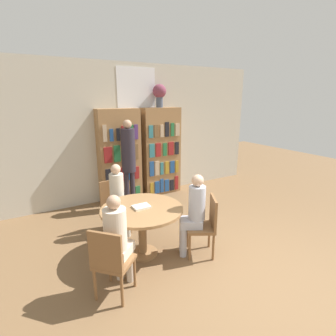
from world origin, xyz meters
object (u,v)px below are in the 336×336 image
object	(u,v)px
chair_far_side	(206,223)
flower_vase	(159,93)
chair_left_side	(114,203)
bookshelf_right	(161,152)
reading_table	(142,216)
seated_reader_left	(118,197)
chair_near_camera	(111,260)
bookshelf_left	(120,156)
seated_reader_back	(117,237)
seated_reader_right	(193,211)
librarian_standing	(128,156)

from	to	relation	value
chair_far_side	flower_vase	bearing A→B (deg)	14.80
chair_left_side	bookshelf_right	bearing A→B (deg)	-149.00
reading_table	seated_reader_left	bearing A→B (deg)	96.99
chair_far_side	chair_near_camera	bearing A→B (deg)	126.00
bookshelf_left	seated_reader_back	distance (m)	2.90
chair_far_side	seated_reader_right	distance (m)	0.27
chair_left_side	chair_far_side	distance (m)	1.65
reading_table	seated_reader_right	xyz separation A→B (m)	(0.65, -0.36, 0.07)
librarian_standing	seated_reader_right	bearing A→B (deg)	-85.44
flower_vase	chair_near_camera	distance (m)	4.01
bookshelf_right	reading_table	distance (m)	2.69
chair_left_side	chair_far_side	size ratio (longest dim) A/B	1.00
flower_vase	chair_left_side	size ratio (longest dim) A/B	0.57
reading_table	chair_near_camera	distance (m)	0.93
bookshelf_left	seated_reader_right	world-z (taller)	bookshelf_left
bookshelf_right	chair_near_camera	size ratio (longest dim) A/B	2.28
chair_near_camera	librarian_standing	xyz separation A→B (m)	(1.16, 2.32, 0.62)
flower_vase	seated_reader_left	distance (m)	2.72
flower_vase	chair_left_side	xyz separation A→B (m)	(-1.59, -1.27, -1.86)
bookshelf_left	seated_reader_right	distance (m)	2.57
seated_reader_back	chair_far_side	bearing A→B (deg)	49.51
flower_vase	librarian_standing	size ratio (longest dim) A/B	0.28
bookshelf_right	seated_reader_right	bearing A→B (deg)	-108.69
bookshelf_left	seated_reader_back	size ratio (longest dim) A/B	1.66
seated_reader_back	librarian_standing	bearing A→B (deg)	111.85
flower_vase	chair_far_side	world-z (taller)	flower_vase
chair_near_camera	chair_far_side	xyz separation A→B (m)	(1.49, 0.18, 0.00)
bookshelf_right	reading_table	xyz separation A→B (m)	(-1.51, -2.19, -0.40)
seated_reader_left	seated_reader_right	bearing A→B (deg)	117.03
flower_vase	chair_left_side	bearing A→B (deg)	-141.38
chair_far_side	librarian_standing	size ratio (longest dim) A/B	0.48
seated_reader_right	librarian_standing	size ratio (longest dim) A/B	0.67
flower_vase	librarian_standing	bearing A→B (deg)	-153.04
chair_near_camera	chair_left_side	bearing A→B (deg)	117.00
flower_vase	reading_table	distance (m)	3.17
chair_far_side	seated_reader_right	size ratio (longest dim) A/B	0.72
bookshelf_left	seated_reader_right	size ratio (longest dim) A/B	1.65
flower_vase	bookshelf_right	bearing A→B (deg)	-8.84
chair_near_camera	librarian_standing	distance (m)	2.67
chair_far_side	seated_reader_left	distance (m)	1.50
reading_table	bookshelf_right	bearing A→B (deg)	55.37
bookshelf_left	chair_near_camera	size ratio (longest dim) A/B	2.28
flower_vase	reading_table	size ratio (longest dim) A/B	0.43
librarian_standing	bookshelf_right	bearing A→B (deg)	26.05
bookshelf_left	bookshelf_right	bearing A→B (deg)	-0.01
reading_table	seated_reader_right	world-z (taller)	seated_reader_right
bookshelf_right	chair_far_side	world-z (taller)	bookshelf_right
librarian_standing	chair_left_side	bearing A→B (deg)	-127.97
reading_table	chair_left_side	distance (m)	0.93
seated_reader_left	bookshelf_left	bearing A→B (deg)	-118.22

